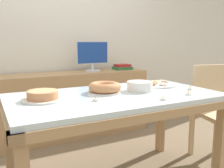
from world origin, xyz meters
name	(u,v)px	position (x,y,z in m)	size (l,w,h in m)	color
wall_back	(58,31)	(0.00, 1.55, 1.30)	(8.00, 0.10, 2.60)	silver
dining_table	(116,106)	(0.00, 0.00, 0.68)	(1.63, 0.89, 0.77)	silver
chair	(216,107)	(1.15, 0.01, 0.52)	(0.50, 0.50, 0.94)	#D1B284
sideboard	(68,105)	(0.00, 1.25, 0.40)	(2.04, 0.44, 0.80)	tan
computer_monitor	(93,56)	(0.34, 1.25, 0.99)	(0.42, 0.20, 0.38)	silver
book_stack	(122,67)	(0.77, 1.25, 0.83)	(0.24, 0.17, 0.07)	#2D6638
cake_chocolate_round	(43,96)	(-0.54, 0.05, 0.80)	(0.29, 0.29, 0.07)	silver
cake_golden_bundt	(105,88)	(-0.05, 0.09, 0.81)	(0.27, 0.27, 0.08)	silver
pastry_platter	(158,84)	(0.53, 0.15, 0.78)	(0.33, 0.33, 0.04)	silver
plate_stack	(140,86)	(0.23, 0.02, 0.81)	(0.21, 0.21, 0.08)	silver
tealight_left_edge	(188,94)	(0.47, -0.28, 0.78)	(0.04, 0.04, 0.04)	silver
tealight_near_front	(163,99)	(0.20, -0.32, 0.78)	(0.04, 0.04, 0.04)	silver
tealight_centre	(96,100)	(-0.23, -0.13, 0.78)	(0.04, 0.04, 0.04)	silver
tealight_near_cakes	(190,89)	(0.64, -0.13, 0.78)	(0.04, 0.04, 0.04)	silver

